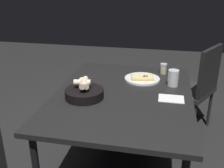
# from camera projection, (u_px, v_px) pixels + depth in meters

# --- Properties ---
(dining_table) EXTENTS (0.90, 1.19, 0.72)m
(dining_table) POSITION_uv_depth(u_px,v_px,m) (123.00, 101.00, 1.78)
(dining_table) COLOR black
(dining_table) RESTS_ON ground
(pizza_plate) EXTENTS (0.27, 0.27, 0.04)m
(pizza_plate) POSITION_uv_depth(u_px,v_px,m) (142.00, 78.00, 1.98)
(pizza_plate) COLOR white
(pizza_plate) RESTS_ON dining_table
(bread_basket) EXTENTS (0.25, 0.25, 0.12)m
(bread_basket) POSITION_uv_depth(u_px,v_px,m) (84.00, 92.00, 1.67)
(bread_basket) COLOR black
(bread_basket) RESTS_ON dining_table
(beer_glass) EXTENTS (0.08, 0.08, 0.12)m
(beer_glass) POSITION_uv_depth(u_px,v_px,m) (173.00, 79.00, 1.86)
(beer_glass) COLOR silver
(beer_glass) RESTS_ON dining_table
(pepper_shaker) EXTENTS (0.05, 0.05, 0.08)m
(pepper_shaker) POSITION_uv_depth(u_px,v_px,m) (163.00, 69.00, 2.10)
(pepper_shaker) COLOR #BFB299
(pepper_shaker) RESTS_ON dining_table
(napkin) EXTENTS (0.16, 0.12, 0.00)m
(napkin) POSITION_uv_depth(u_px,v_px,m) (171.00, 99.00, 1.67)
(napkin) COLOR white
(napkin) RESTS_ON dining_table
(chair_far) EXTENTS (0.60, 0.60, 0.87)m
(chair_far) POSITION_uv_depth(u_px,v_px,m) (195.00, 84.00, 2.50)
(chair_far) COLOR #262626
(chair_far) RESTS_ON ground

